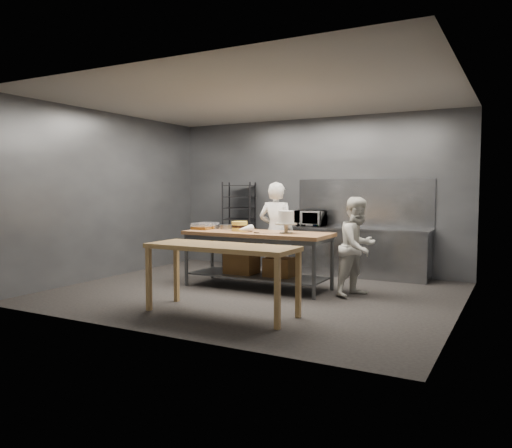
{
  "coord_description": "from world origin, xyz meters",
  "views": [
    {
      "loc": [
        3.68,
        -6.76,
        1.63
      ],
      "look_at": [
        -0.12,
        0.29,
        1.05
      ],
      "focal_mm": 35.0,
      "sensor_mm": 36.0,
      "label": 1
    }
  ],
  "objects_px": {
    "chef_right": "(358,247)",
    "work_table": "(257,253)",
    "microwave": "(311,218)",
    "speed_rack": "(239,226)",
    "chef_behind": "(276,232)",
    "layer_cake": "(240,226)",
    "frosted_cake_stand": "(286,219)",
    "near_counter": "(221,252)"
  },
  "relations": [
    {
      "from": "chef_right",
      "to": "work_table",
      "type": "bearing_deg",
      "value": 118.61
    },
    {
      "from": "microwave",
      "to": "chef_right",
      "type": "bearing_deg",
      "value": -48.97
    },
    {
      "from": "speed_rack",
      "to": "chef_right",
      "type": "relative_size",
      "value": 1.17
    },
    {
      "from": "chef_behind",
      "to": "microwave",
      "type": "xyz_separation_m",
      "value": [
        0.16,
        1.18,
        0.18
      ]
    },
    {
      "from": "microwave",
      "to": "layer_cake",
      "type": "height_order",
      "value": "microwave"
    },
    {
      "from": "speed_rack",
      "to": "chef_behind",
      "type": "xyz_separation_m",
      "value": [
        1.39,
        -1.1,
        0.01
      ]
    },
    {
      "from": "speed_rack",
      "to": "frosted_cake_stand",
      "type": "bearing_deg",
      "value": -43.46
    },
    {
      "from": "work_table",
      "to": "near_counter",
      "type": "relative_size",
      "value": 1.2
    },
    {
      "from": "work_table",
      "to": "chef_behind",
      "type": "height_order",
      "value": "chef_behind"
    },
    {
      "from": "layer_cake",
      "to": "microwave",
      "type": "bearing_deg",
      "value": 74.58
    },
    {
      "from": "near_counter",
      "to": "microwave",
      "type": "bearing_deg",
      "value": 93.33
    },
    {
      "from": "chef_right",
      "to": "frosted_cake_stand",
      "type": "bearing_deg",
      "value": 124.56
    },
    {
      "from": "work_table",
      "to": "microwave",
      "type": "distance_m",
      "value": 1.89
    },
    {
      "from": "work_table",
      "to": "chef_right",
      "type": "xyz_separation_m",
      "value": [
        1.62,
        0.18,
        0.18
      ]
    },
    {
      "from": "near_counter",
      "to": "layer_cake",
      "type": "xyz_separation_m",
      "value": [
        -0.72,
        1.7,
        0.19
      ]
    },
    {
      "from": "near_counter",
      "to": "microwave",
      "type": "distance_m",
      "value": 3.56
    },
    {
      "from": "work_table",
      "to": "frosted_cake_stand",
      "type": "height_order",
      "value": "frosted_cake_stand"
    },
    {
      "from": "speed_rack",
      "to": "microwave",
      "type": "relative_size",
      "value": 3.23
    },
    {
      "from": "near_counter",
      "to": "chef_behind",
      "type": "relative_size",
      "value": 1.15
    },
    {
      "from": "work_table",
      "to": "chef_right",
      "type": "bearing_deg",
      "value": 6.26
    },
    {
      "from": "layer_cake",
      "to": "frosted_cake_stand",
      "type": "bearing_deg",
      "value": -1.97
    },
    {
      "from": "near_counter",
      "to": "speed_rack",
      "type": "relative_size",
      "value": 1.14
    },
    {
      "from": "near_counter",
      "to": "chef_right",
      "type": "relative_size",
      "value": 1.34
    },
    {
      "from": "near_counter",
      "to": "microwave",
      "type": "xyz_separation_m",
      "value": [
        -0.21,
        3.55,
        0.24
      ]
    },
    {
      "from": "chef_right",
      "to": "microwave",
      "type": "relative_size",
      "value": 2.76
    },
    {
      "from": "chef_right",
      "to": "microwave",
      "type": "xyz_separation_m",
      "value": [
        -1.43,
        1.64,
        0.3
      ]
    },
    {
      "from": "near_counter",
      "to": "frosted_cake_stand",
      "type": "height_order",
      "value": "frosted_cake_stand"
    },
    {
      "from": "work_table",
      "to": "near_counter",
      "type": "distance_m",
      "value": 1.79
    },
    {
      "from": "microwave",
      "to": "layer_cake",
      "type": "xyz_separation_m",
      "value": [
        -0.51,
        -1.85,
        -0.05
      ]
    },
    {
      "from": "chef_right",
      "to": "layer_cake",
      "type": "xyz_separation_m",
      "value": [
        -1.94,
        -0.2,
        0.25
      ]
    },
    {
      "from": "near_counter",
      "to": "speed_rack",
      "type": "bearing_deg",
      "value": 116.8
    },
    {
      "from": "microwave",
      "to": "layer_cake",
      "type": "relative_size",
      "value": 2.09
    },
    {
      "from": "chef_behind",
      "to": "frosted_cake_stand",
      "type": "distance_m",
      "value": 0.91
    },
    {
      "from": "work_table",
      "to": "chef_behind",
      "type": "bearing_deg",
      "value": 87.51
    },
    {
      "from": "layer_cake",
      "to": "chef_right",
      "type": "bearing_deg",
      "value": 6.0
    },
    {
      "from": "speed_rack",
      "to": "chef_right",
      "type": "xyz_separation_m",
      "value": [
        2.98,
        -1.56,
        -0.11
      ]
    },
    {
      "from": "near_counter",
      "to": "frosted_cake_stand",
      "type": "xyz_separation_m",
      "value": [
        0.14,
        1.67,
        0.33
      ]
    },
    {
      "from": "microwave",
      "to": "frosted_cake_stand",
      "type": "relative_size",
      "value": 1.53
    },
    {
      "from": "frosted_cake_stand",
      "to": "work_table",
      "type": "bearing_deg",
      "value": 174.08
    },
    {
      "from": "near_counter",
      "to": "chef_behind",
      "type": "xyz_separation_m",
      "value": [
        -0.37,
        2.37,
        0.05
      ]
    },
    {
      "from": "work_table",
      "to": "speed_rack",
      "type": "xyz_separation_m",
      "value": [
        -1.36,
        1.74,
        0.28
      ]
    },
    {
      "from": "chef_behind",
      "to": "layer_cake",
      "type": "xyz_separation_m",
      "value": [
        -0.35,
        -0.67,
        0.13
      ]
    }
  ]
}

